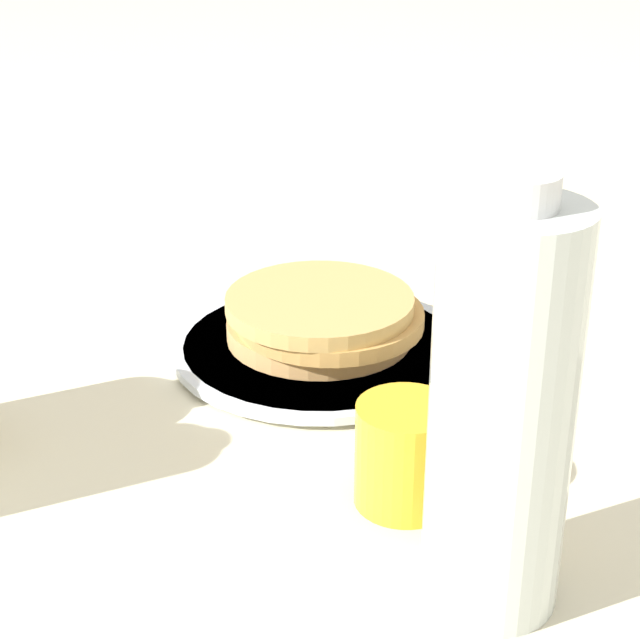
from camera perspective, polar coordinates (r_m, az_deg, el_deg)
ground_plane at (r=0.88m, az=0.53°, el=-2.71°), size 4.00×4.00×0.00m
plate at (r=0.90m, az=-0.00°, el=-1.50°), size 0.25×0.25×0.01m
pancake_stack at (r=0.89m, az=0.15°, el=0.13°), size 0.16×0.17×0.04m
juice_glass at (r=0.70m, az=4.56°, el=-7.17°), size 0.07×0.07×0.07m
water_bottle_mid at (r=0.59m, az=9.67°, el=-4.92°), size 0.08×0.08×0.26m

